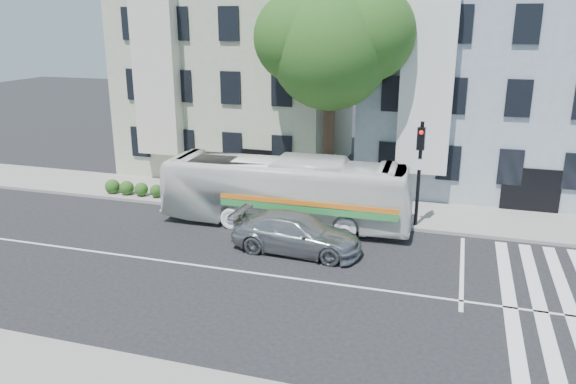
% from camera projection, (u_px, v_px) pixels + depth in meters
% --- Properties ---
extents(ground, '(120.00, 120.00, 0.00)m').
position_uv_depth(ground, '(272.00, 276.00, 20.08)').
color(ground, black).
rests_on(ground, ground).
extents(sidewalk_far, '(80.00, 4.00, 0.15)m').
position_uv_depth(sidewalk_far, '(325.00, 206.00, 27.37)').
color(sidewalk_far, gray).
rests_on(sidewalk_far, ground).
extents(building_left, '(12.00, 10.00, 11.00)m').
position_uv_depth(building_left, '(241.00, 76.00, 34.15)').
color(building_left, '#A5AE92').
rests_on(building_left, ground).
extents(building_right, '(12.00, 10.00, 11.00)m').
position_uv_depth(building_right, '(483.00, 84.00, 30.21)').
color(building_right, '#8996A4').
rests_on(building_right, ground).
extents(street_tree, '(7.30, 5.90, 11.10)m').
position_uv_depth(street_tree, '(333.00, 41.00, 25.76)').
color(street_tree, '#2D2116').
rests_on(street_tree, ground).
extents(bus, '(2.95, 11.11, 3.07)m').
position_uv_depth(bus, '(285.00, 191.00, 24.70)').
color(bus, white).
rests_on(bus, ground).
extents(sedan, '(2.38, 5.27, 1.50)m').
position_uv_depth(sedan, '(297.00, 233.00, 22.00)').
color(sedan, '#A7AAAE').
rests_on(sedan, ground).
extents(hedge, '(8.24, 3.82, 0.70)m').
position_uv_depth(hedge, '(186.00, 194.00, 27.91)').
color(hedge, '#20611F').
rests_on(hedge, sidewalk_far).
extents(traffic_signal, '(0.50, 0.55, 4.72)m').
position_uv_depth(traffic_signal, '(420.00, 161.00, 23.72)').
color(traffic_signal, black).
rests_on(traffic_signal, ground).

